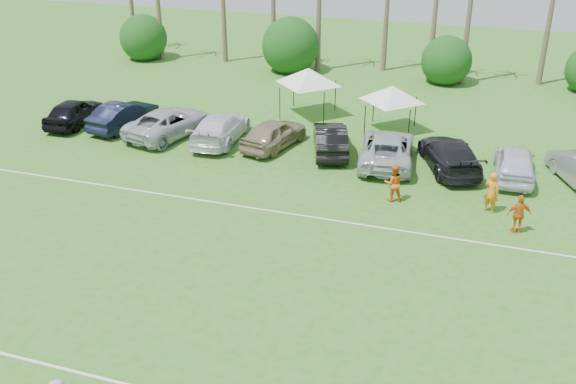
% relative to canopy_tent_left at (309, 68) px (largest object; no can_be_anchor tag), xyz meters
% --- Properties ---
extents(field_lines, '(80.00, 12.10, 0.01)m').
position_rel_canopy_tent_left_xyz_m(field_lines, '(1.65, -19.51, -3.06)').
color(field_lines, white).
rests_on(field_lines, ground).
extents(bush_tree_0, '(4.00, 4.00, 4.00)m').
position_rel_canopy_tent_left_xyz_m(bush_tree_0, '(-17.35, 11.49, -1.27)').
color(bush_tree_0, brown).
rests_on(bush_tree_0, ground).
extents(bush_tree_1, '(4.00, 4.00, 4.00)m').
position_rel_canopy_tent_left_xyz_m(bush_tree_1, '(-4.35, 11.49, -1.27)').
color(bush_tree_1, brown).
rests_on(bush_tree_1, ground).
extents(bush_tree_2, '(4.00, 4.00, 4.00)m').
position_rel_canopy_tent_left_xyz_m(bush_tree_2, '(7.65, 11.49, -1.27)').
color(bush_tree_2, brown).
rests_on(bush_tree_2, ground).
extents(sideline_player_a, '(0.84, 0.71, 1.94)m').
position_rel_canopy_tent_left_xyz_m(sideline_player_a, '(11.74, -10.43, -2.09)').
color(sideline_player_a, orange).
rests_on(sideline_player_a, ground).
extents(sideline_player_b, '(1.07, 0.95, 1.83)m').
position_rel_canopy_tent_left_xyz_m(sideline_player_b, '(7.35, -10.69, -2.15)').
color(sideline_player_b, orange).
rests_on(sideline_player_b, ground).
extents(sideline_player_c, '(1.11, 0.72, 1.75)m').
position_rel_canopy_tent_left_xyz_m(sideline_player_c, '(12.94, -12.09, -2.19)').
color(sideline_player_c, orange).
rests_on(sideline_player_c, ground).
extents(canopy_tent_left, '(4.42, 4.42, 3.58)m').
position_rel_canopy_tent_left_xyz_m(canopy_tent_left, '(0.00, 0.00, 0.00)').
color(canopy_tent_left, black).
rests_on(canopy_tent_left, ground).
extents(canopy_tent_right, '(4.04, 4.04, 3.27)m').
position_rel_canopy_tent_left_xyz_m(canopy_tent_right, '(5.56, -1.32, -0.26)').
color(canopy_tent_right, black).
rests_on(canopy_tent_right, ground).
extents(parked_car_0, '(2.32, 4.95, 1.64)m').
position_rel_canopy_tent_left_xyz_m(parked_car_0, '(-13.22, -6.30, -2.24)').
color(parked_car_0, black).
rests_on(parked_car_0, ground).
extents(parked_car_1, '(2.51, 5.18, 1.64)m').
position_rel_canopy_tent_left_xyz_m(parked_car_1, '(-9.97, -5.87, -2.24)').
color(parked_car_1, black).
rests_on(parked_car_1, ground).
extents(parked_car_2, '(3.98, 6.35, 1.64)m').
position_rel_canopy_tent_left_xyz_m(parked_car_2, '(-6.73, -6.22, -2.24)').
color(parked_car_2, '#B8BABF').
rests_on(parked_car_2, ground).
extents(parked_car_3, '(2.69, 5.79, 1.64)m').
position_rel_canopy_tent_left_xyz_m(parked_car_3, '(-3.49, -6.11, -2.24)').
color(parked_car_3, white).
rests_on(parked_car_3, ground).
extents(parked_car_4, '(3.00, 5.12, 1.64)m').
position_rel_canopy_tent_left_xyz_m(parked_car_4, '(-0.24, -6.02, -2.24)').
color(parked_car_4, '#9D886D').
rests_on(parked_car_4, ground).
extents(parked_car_5, '(3.20, 5.26, 1.64)m').
position_rel_canopy_tent_left_xyz_m(parked_car_5, '(3.00, -5.84, -2.24)').
color(parked_car_5, black).
rests_on(parked_car_5, ground).
extents(parked_car_6, '(3.42, 6.18, 1.64)m').
position_rel_canopy_tent_left_xyz_m(parked_car_6, '(6.25, -6.29, -2.24)').
color(parked_car_6, '#B4B9C1').
rests_on(parked_car_6, ground).
extents(parked_car_7, '(4.20, 6.09, 1.64)m').
position_rel_canopy_tent_left_xyz_m(parked_car_7, '(9.49, -6.04, -2.24)').
color(parked_car_7, black).
rests_on(parked_car_7, ground).
extents(parked_car_8, '(2.09, 4.86, 1.64)m').
position_rel_canopy_tent_left_xyz_m(parked_car_8, '(12.74, -6.17, -2.24)').
color(parked_car_8, silver).
rests_on(parked_car_8, ground).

